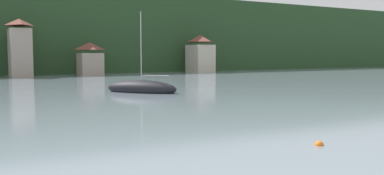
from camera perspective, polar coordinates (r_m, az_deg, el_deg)
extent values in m
cube|color=#264223|center=(110.57, -24.59, 6.50)|extent=(352.00, 56.09, 16.71)
cube|color=gray|center=(77.39, -22.53, 4.41)|extent=(3.41, 5.58, 8.26)
pyramid|color=brown|center=(77.57, -22.65, 8.28)|extent=(3.58, 5.86, 1.19)
cube|color=gray|center=(79.13, -13.80, 3.12)|extent=(4.00, 4.46, 4.12)
pyramid|color=brown|center=(79.12, -13.84, 5.56)|extent=(4.20, 4.68, 1.40)
cube|color=#BCB29E|center=(88.99, 1.14, 3.98)|extent=(4.23, 5.66, 5.87)
pyramid|color=brown|center=(89.05, 1.14, 6.75)|extent=(4.44, 5.94, 1.48)
ellipsoid|color=black|center=(43.29, -6.96, -0.14)|extent=(6.92, 7.74, 1.75)
cylinder|color=#B7B7BC|center=(43.15, -7.01, 5.41)|extent=(0.10, 0.10, 7.42)
cylinder|color=#ADADB2|center=(42.47, -5.13, 1.64)|extent=(2.03, 2.48, 0.09)
sphere|color=orange|center=(19.11, 17.04, -7.58)|extent=(0.40, 0.40, 0.40)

